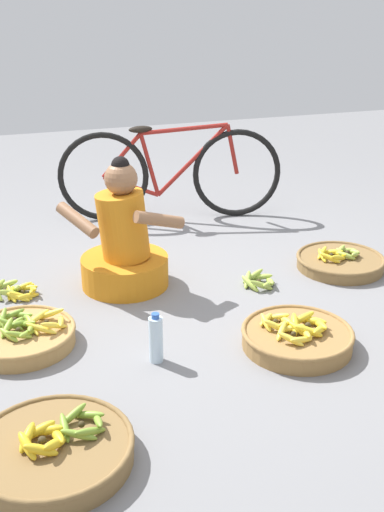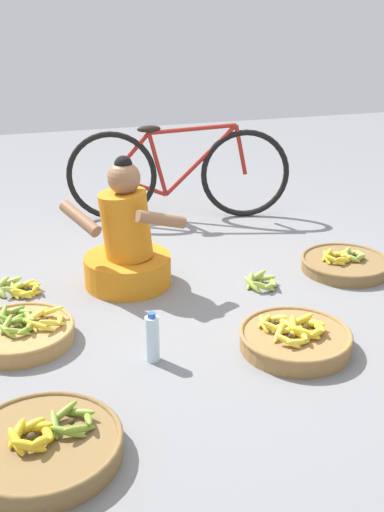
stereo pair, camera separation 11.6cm
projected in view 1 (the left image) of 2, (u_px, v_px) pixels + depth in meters
The scene contains 10 objects.
ground_plane at pixel (181, 299), 3.63m from camera, with size 10.00×10.00×0.00m, color slate.
vendor_woman_front at pixel (124, 246), 3.71m from camera, with size 0.69×0.52×0.79m.
bicycle_leaning at pixel (170, 173), 4.81m from camera, with size 1.67×0.44×0.73m.
banana_basket_near_bicycle at pixel (21, 335), 3.14m from camera, with size 0.54×0.54×0.16m.
banana_basket_back_left at pixel (297, 336), 3.13m from camera, with size 0.56×0.56×0.16m.
banana_basket_mid_right at pixel (53, 450), 2.36m from camera, with size 0.61×0.61×0.16m.
banana_basket_front_right at pixel (340, 261), 4.03m from camera, with size 0.56×0.56×0.14m.
loose_bananas_front_center at pixel (15, 291), 3.66m from camera, with size 0.31×0.27×0.09m.
loose_bananas_near_vendor at pixel (259, 281), 3.79m from camera, with size 0.23×0.23×0.10m.
water_bottle at pixel (156, 339), 2.98m from camera, with size 0.07×0.07×0.25m.
Camera 1 is at (-1.01, -3.09, 1.63)m, focal length 44.35 mm.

